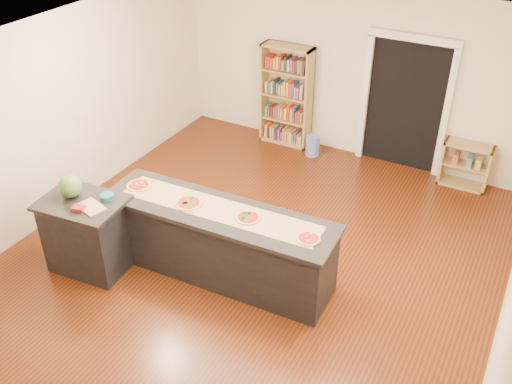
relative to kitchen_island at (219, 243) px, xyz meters
The scene contains 16 objects.
room 1.00m from the kitchen_island, 54.05° to the left, with size 6.00×7.00×2.80m.
doorway 4.01m from the kitchen_island, 73.36° to the left, with size 1.40×0.09×2.21m.
kitchen_island is the anchor object (origin of this frame).
side_counter 1.65m from the kitchen_island, 156.67° to the right, with size 1.01×0.74×0.99m.
bookshelf 3.73m from the kitchen_island, 103.41° to the left, with size 0.88×0.31×1.76m, color tan.
low_shelf 4.25m from the kitchen_island, 58.29° to the left, with size 0.73×0.31×0.73m, color tan.
waste_bin 3.42m from the kitchen_island, 93.96° to the left, with size 0.24×0.24×0.35m, color #5677C0.
kraft_paper 0.48m from the kitchen_island, 92.39° to the left, with size 2.52×0.45×0.00m, color #9B7C50.
watermelon 1.91m from the kitchen_island, 159.85° to the right, with size 0.28×0.28×0.28m, color #144214.
cutting_board 1.58m from the kitchen_island, 151.63° to the right, with size 0.34×0.23×0.02m, color tan.
package_red 1.71m from the kitchen_island, 150.00° to the right, with size 0.14×0.10×0.05m, color maroon.
package_teal 1.46m from the kitchen_island, 160.06° to the right, with size 0.16×0.16×0.06m, color #195966.
pizza_a 1.26m from the kitchen_island, behind, with size 0.31×0.31×0.02m.
pizza_b 0.62m from the kitchen_island, behind, with size 0.32×0.32×0.02m.
pizza_c 0.62m from the kitchen_island, ahead, with size 0.30×0.30×0.02m.
pizza_d 1.26m from the kitchen_island, ahead, with size 0.28×0.28×0.02m.
Camera 1 is at (2.80, -4.95, 4.77)m, focal length 40.00 mm.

